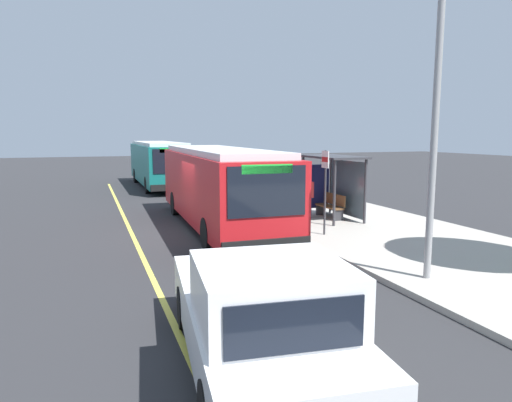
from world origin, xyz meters
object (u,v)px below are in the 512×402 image
(transit_bus_second, at_px, (159,162))
(route_sign_post, at_px, (325,181))
(transit_bus_main, at_px, (219,184))
(pedestrian_commuter, at_px, (308,195))
(pickup_truck, at_px, (258,317))
(waiting_bench, at_px, (331,206))

(transit_bus_second, bearing_deg, route_sign_post, 9.38)
(transit_bus_main, distance_m, pedestrian_commuter, 3.56)
(transit_bus_main, relative_size, pedestrian_commuter, 6.40)
(route_sign_post, bearing_deg, transit_bus_main, -138.51)
(pickup_truck, distance_m, pedestrian_commuter, 11.73)
(transit_bus_main, bearing_deg, transit_bus_second, -179.48)
(transit_bus_main, relative_size, pickup_truck, 1.94)
(transit_bus_main, distance_m, transit_bus_second, 14.32)
(pickup_truck, xyz_separation_m, waiting_bench, (-10.14, 6.87, -0.22))
(pedestrian_commuter, bearing_deg, route_sign_post, -15.35)
(transit_bus_second, height_order, pedestrian_commuter, transit_bus_second)
(transit_bus_second, distance_m, pedestrian_commuter, 15.13)
(transit_bus_second, bearing_deg, pickup_truck, -5.09)
(transit_bus_second, height_order, route_sign_post, same)
(pickup_truck, xyz_separation_m, pedestrian_commuter, (-10.17, 5.85, 0.26))
(transit_bus_main, height_order, transit_bus_second, same)
(transit_bus_second, distance_m, waiting_bench, 15.45)
(waiting_bench, bearing_deg, transit_bus_second, -162.42)
(route_sign_post, bearing_deg, pickup_truck, -34.48)
(transit_bus_main, relative_size, waiting_bench, 6.76)
(route_sign_post, bearing_deg, waiting_bench, 146.90)
(pedestrian_commuter, bearing_deg, waiting_bench, 88.85)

